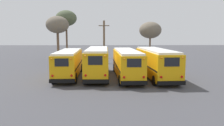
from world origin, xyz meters
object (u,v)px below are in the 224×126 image
object	(u,v)px
school_bus_0	(69,63)
school_bus_3	(156,62)
utility_pole	(104,41)
bare_tree_0	(66,19)
bare_tree_2	(150,30)
school_bus_1	(98,61)
school_bus_2	(127,63)
bare_tree_1	(57,25)

from	to	relation	value
school_bus_0	school_bus_3	size ratio (longest dim) A/B	0.90
utility_pole	bare_tree_0	world-z (taller)	bare_tree_0
school_bus_0	utility_pole	size ratio (longest dim) A/B	1.36
bare_tree_2	school_bus_1	bearing A→B (deg)	-120.41
school_bus_3	bare_tree_0	xyz separation A→B (m)	(-13.14, 17.46, 6.08)
bare_tree_2	utility_pole	bearing A→B (deg)	-163.34
school_bus_1	utility_pole	world-z (taller)	utility_pole
school_bus_1	school_bus_2	size ratio (longest dim) A/B	0.94
utility_pole	bare_tree_1	size ratio (longest dim) A/B	0.89
school_bus_2	bare_tree_0	size ratio (longest dim) A/B	1.15
bare_tree_1	school_bus_0	bearing A→B (deg)	-73.00
school_bus_3	bare_tree_1	size ratio (longest dim) A/B	1.35
school_bus_0	bare_tree_0	xyz separation A→B (m)	(-3.35, 17.11, 6.16)
bare_tree_1	school_bus_3	bearing A→B (deg)	-46.11
school_bus_0	school_bus_1	bearing A→B (deg)	-0.48
school_bus_1	bare_tree_0	world-z (taller)	bare_tree_0
utility_pole	bare_tree_2	distance (m)	8.87
utility_pole	bare_tree_2	size ratio (longest dim) A/B	1.01
school_bus_1	school_bus_2	world-z (taller)	school_bus_1
bare_tree_2	school_bus_2	bearing A→B (deg)	-109.85
bare_tree_0	bare_tree_1	world-z (taller)	bare_tree_0
utility_pole	bare_tree_1	xyz separation A→B (m)	(-8.20, 1.86, 2.78)
school_bus_0	school_bus_1	size ratio (longest dim) A/B	0.96
school_bus_3	school_bus_2	bearing A→B (deg)	-179.24
school_bus_2	school_bus_0	bearing A→B (deg)	176.50
school_bus_3	bare_tree_0	world-z (taller)	bare_tree_0
school_bus_0	school_bus_3	xyz separation A→B (m)	(9.79, -0.36, 0.08)
utility_pole	bare_tree_2	world-z (taller)	utility_pole
school_bus_2	school_bus_3	xyz separation A→B (m)	(3.26, 0.04, 0.04)
school_bus_1	school_bus_2	bearing A→B (deg)	-6.50
school_bus_3	bare_tree_2	distance (m)	16.02
bare_tree_0	bare_tree_2	world-z (taller)	bare_tree_0
utility_pole	school_bus_0	bearing A→B (deg)	-106.85
school_bus_0	bare_tree_1	size ratio (longest dim) A/B	1.21
school_bus_0	bare_tree_0	distance (m)	18.49
utility_pole	bare_tree_0	bearing A→B (deg)	147.41
school_bus_3	bare_tree_2	bearing A→B (deg)	81.49
school_bus_2	bare_tree_0	xyz separation A→B (m)	(-9.88, 17.51, 6.12)
school_bus_2	bare_tree_2	xyz separation A→B (m)	(5.57, 15.42, 3.92)
bare_tree_0	bare_tree_2	xyz separation A→B (m)	(15.44, -2.09, -2.20)
school_bus_1	bare_tree_2	xyz separation A→B (m)	(8.83, 15.05, 3.82)
bare_tree_1	school_bus_2	bearing A→B (deg)	-53.55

